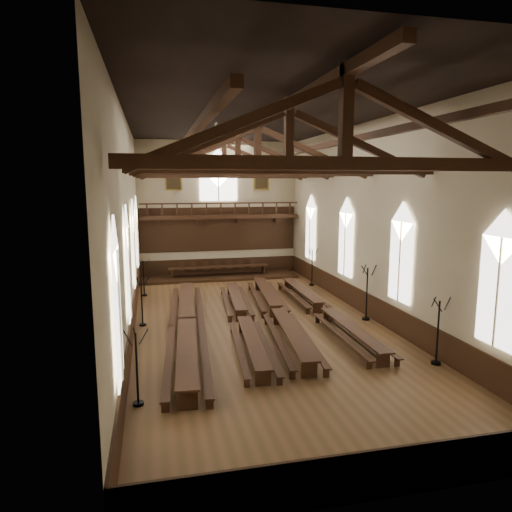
# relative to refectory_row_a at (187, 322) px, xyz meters

# --- Properties ---
(ground) EXTENTS (26.00, 26.00, 0.00)m
(ground) POSITION_rel_refectory_row_a_xyz_m (3.51, 0.89, -0.59)
(ground) COLOR brown
(ground) RESTS_ON ground
(room_walls) EXTENTS (26.00, 26.00, 26.00)m
(room_walls) POSITION_rel_refectory_row_a_xyz_m (3.51, 0.89, 5.87)
(room_walls) COLOR #BFAE90
(room_walls) RESTS_ON ground
(wainscot_band) EXTENTS (12.00, 26.00, 1.20)m
(wainscot_band) POSITION_rel_refectory_row_a_xyz_m (3.51, 0.89, 0.01)
(wainscot_band) COLOR #321C0F
(wainscot_band) RESTS_ON ground
(side_windows) EXTENTS (11.85, 19.80, 4.50)m
(side_windows) POSITION_rel_refectory_row_a_xyz_m (3.51, 0.89, 3.15)
(side_windows) COLOR white
(side_windows) RESTS_ON room_walls
(end_window) EXTENTS (2.80, 0.12, 3.80)m
(end_window) POSITION_rel_refectory_row_a_xyz_m (3.51, 13.78, 6.63)
(end_window) COLOR white
(end_window) RESTS_ON room_walls
(minstrels_gallery) EXTENTS (11.80, 1.24, 3.70)m
(minstrels_gallery) POSITION_rel_refectory_row_a_xyz_m (3.51, 13.55, 3.31)
(minstrels_gallery) COLOR #3A1C12
(minstrels_gallery) RESTS_ON room_walls
(portraits) EXTENTS (7.75, 0.09, 1.45)m
(portraits) POSITION_rel_refectory_row_a_xyz_m (3.51, 13.78, 6.51)
(portraits) COLOR olive
(portraits) RESTS_ON room_walls
(roof_trusses) EXTENTS (11.70, 25.70, 2.80)m
(roof_trusses) POSITION_rel_refectory_row_a_xyz_m (3.51, 0.89, 7.62)
(roof_trusses) COLOR #3A1C12
(roof_trusses) RESTS_ON room_walls
(refectory_row_a) EXTENTS (2.20, 15.07, 0.81)m
(refectory_row_a) POSITION_rel_refectory_row_a_xyz_m (0.00, 0.00, 0.00)
(refectory_row_a) COLOR #3A1C12
(refectory_row_a) RESTS_ON ground
(refectory_row_b) EXTENTS (1.96, 13.88, 0.68)m
(refectory_row_b) POSITION_rel_refectory_row_a_xyz_m (2.75, 0.59, -0.09)
(refectory_row_b) COLOR #3A1C12
(refectory_row_b) RESTS_ON ground
(refectory_row_c) EXTENTS (2.21, 14.45, 0.74)m
(refectory_row_c) POSITION_rel_refectory_row_a_xyz_m (4.62, 1.10, -0.05)
(refectory_row_c) COLOR #3A1C12
(refectory_row_c) RESTS_ON ground
(refectory_row_d) EXTENTS (1.53, 13.82, 0.68)m
(refectory_row_d) POSITION_rel_refectory_row_a_xyz_m (7.06, 1.12, -0.09)
(refectory_row_d) COLOR #3A1C12
(refectory_row_d) RESTS_ON ground
(dais) EXTENTS (11.40, 2.77, 0.18)m
(dais) POSITION_rel_refectory_row_a_xyz_m (3.24, 12.29, -0.50)
(dais) COLOR #321C0F
(dais) RESTS_ON ground
(high_table) EXTENTS (7.34, 1.02, 0.69)m
(high_table) POSITION_rel_refectory_row_a_xyz_m (3.24, 12.29, 0.17)
(high_table) COLOR #3A1C12
(high_table) RESTS_ON dais
(high_chairs) EXTENTS (5.86, 0.46, 0.94)m
(high_chairs) POSITION_rel_refectory_row_a_xyz_m (3.24, 13.00, 0.11)
(high_chairs) COLOR #3A1C12
(high_chairs) RESTS_ON dais
(candelabrum_left_near) EXTENTS (0.76, 0.71, 2.50)m
(candelabrum_left_near) POSITION_rel_refectory_row_a_xyz_m (-2.04, -6.44, 0.17)
(candelabrum_left_near) COLOR black
(candelabrum_left_near) RESTS_ON ground
(candelabrum_left_mid) EXTENTS (0.68, 0.74, 2.42)m
(candelabrum_left_mid) POSITION_rel_refectory_row_a_xyz_m (-2.04, 1.86, 0.14)
(candelabrum_left_mid) COLOR black
(candelabrum_left_mid) RESTS_ON ground
(candelabrum_left_far) EXTENTS (0.67, 0.71, 2.33)m
(candelabrum_left_far) POSITION_rel_refectory_row_a_xyz_m (-2.04, 7.97, 0.12)
(candelabrum_left_far) COLOR black
(candelabrum_left_far) RESTS_ON ground
(candelabrum_right_near) EXTENTS (0.79, 0.78, 2.66)m
(candelabrum_right_near) POSITION_rel_refectory_row_a_xyz_m (9.06, -5.62, 0.22)
(candelabrum_right_near) COLOR black
(candelabrum_right_near) RESTS_ON ground
(candelabrum_right_mid) EXTENTS (0.87, 0.80, 2.85)m
(candelabrum_right_mid) POSITION_rel_refectory_row_a_xyz_m (9.06, 0.32, 0.28)
(candelabrum_right_mid) COLOR black
(candelabrum_right_mid) RESTS_ON ground
(candelabrum_right_far) EXTENTS (0.79, 0.73, 2.59)m
(candelabrum_right_far) POSITION_rel_refectory_row_a_xyz_m (9.06, 8.44, 0.20)
(candelabrum_right_far) COLOR black
(candelabrum_right_far) RESTS_ON ground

